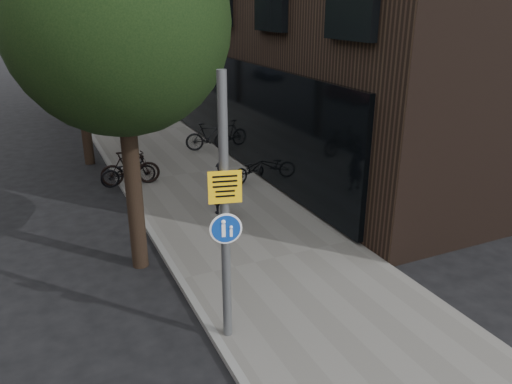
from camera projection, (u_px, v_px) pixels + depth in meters
ground at (348, 350)px, 8.66m from camera, size 120.00×120.00×0.00m
sidewalk at (187, 175)px, 17.22m from camera, size 4.50×60.00×0.12m
curb_edge at (122, 184)px, 16.33m from camera, size 0.15×60.00×0.13m
street_tree_near at (121, 32)px, 9.78m from camera, size 4.40×4.40×7.50m
street_tree_mid at (74, 19)px, 16.99m from camera, size 5.00×5.00×7.80m
street_tree_far at (54, 14)px, 24.62m from camera, size 5.00×5.00×7.80m
signpost at (225, 214)px, 8.07m from camera, size 0.53×0.16×4.63m
pedestrian at (221, 188)px, 13.74m from camera, size 0.56×0.37×1.50m
parked_bike_facade_near at (253, 168)px, 16.36m from camera, size 1.72×1.02×0.85m
parked_bike_facade_far at (209, 137)px, 19.72m from camera, size 1.91×0.96×1.10m
parked_bike_curb_near at (128, 171)px, 15.97m from camera, size 1.77×0.66×0.92m
parked_bike_curb_far at (130, 168)px, 15.96m from camera, size 1.92×0.79×1.12m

